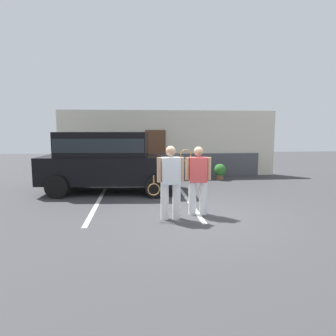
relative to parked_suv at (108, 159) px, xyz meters
name	(u,v)px	position (x,y,z in m)	size (l,w,h in m)	color
ground_plane	(196,215)	(2.43, -3.11, -1.15)	(40.00, 40.00, 0.00)	#38383A
parking_stripe_0	(97,203)	(-0.19, -1.61, -1.14)	(0.12, 4.40, 0.01)	silver
parking_stripe_1	(189,201)	(2.50, -1.61, -1.14)	(0.12, 4.40, 0.01)	silver
house_frontage	(169,146)	(2.42, 3.25, 0.25)	(9.79, 0.40, 2.97)	beige
parked_suv	(108,159)	(0.00, 0.00, 0.00)	(4.75, 2.48, 2.05)	black
tennis_player_man	(170,182)	(1.76, -3.32, -0.24)	(0.91, 0.31, 1.76)	white
tennis_player_woman	(198,179)	(2.49, -2.99, -0.25)	(0.77, 0.32, 1.71)	white
potted_plant_by_porch	(220,171)	(4.46, 2.03, -0.77)	(0.51, 0.51, 0.68)	brown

